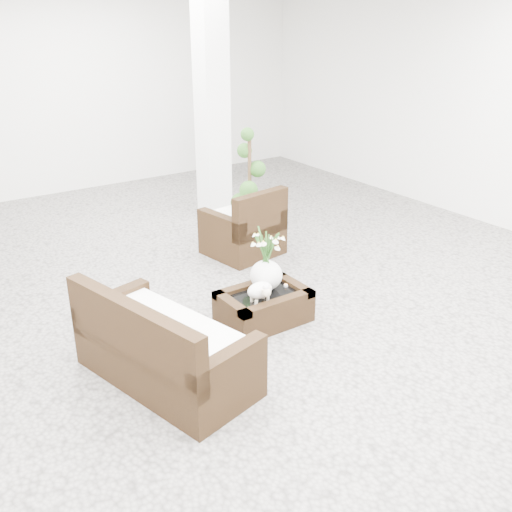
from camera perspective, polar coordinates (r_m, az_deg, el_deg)
ground at (r=6.45m, az=-0.50°, el=-4.79°), size 11.00×11.00×0.00m
column at (r=8.80m, az=-4.37°, el=14.77°), size 0.40×0.40×3.50m
coffee_table at (r=6.04m, az=0.77°, el=-5.14°), size 0.90×0.60×0.31m
sheep_figurine at (r=5.79m, az=0.38°, el=-3.56°), size 0.28×0.23×0.21m
planter_narcissus at (r=5.93m, az=1.03°, el=0.24°), size 0.44×0.44×0.80m
tealight at (r=6.14m, az=2.96°, el=-2.90°), size 0.04×0.04×0.03m
armchair at (r=7.62m, az=-1.35°, el=3.50°), size 0.98×0.95×0.92m
loveseat at (r=5.07m, az=-8.94°, el=-7.75°), size 1.17×1.79×0.88m
topiary at (r=7.88m, az=-0.63°, el=6.73°), size 0.42×0.42×1.59m
shopper at (r=10.98m, az=-3.53°, el=11.07°), size 0.55×0.64×1.47m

